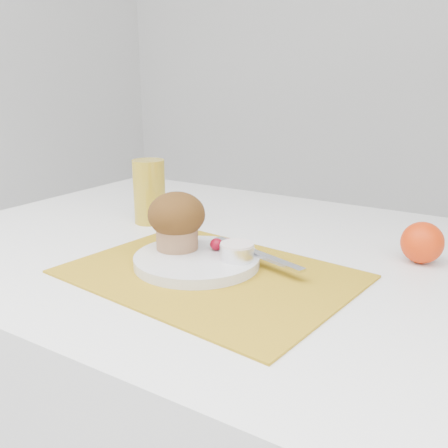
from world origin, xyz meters
The scene contains 11 objects.
table centered at (0.00, 0.05, 0.38)m, with size 1.20×0.80×0.75m, color white.
placemat centered at (0.00, -0.08, 0.75)m, with size 0.41×0.30×0.00m, color #B18618.
plate centered at (-0.03, -0.06, 0.76)m, with size 0.20×0.20×0.02m, color silver.
ramekin centered at (0.03, -0.04, 0.78)m, with size 0.05×0.05×0.02m, color white.
cream centered at (0.03, -0.04, 0.79)m, with size 0.05×0.05×0.01m, color silver.
raspberry_near centered at (-0.02, -0.02, 0.78)m, with size 0.02×0.02×0.02m, color #600210.
raspberry_far centered at (0.00, -0.02, 0.78)m, with size 0.02×0.02×0.02m, color #5E0213.
butter_knife centered at (0.04, -0.01, 0.77)m, with size 0.19×0.02×0.00m, color silver.
orange centered at (0.26, 0.15, 0.78)m, with size 0.07×0.07×0.07m, color red.
juice_glass centered at (-0.26, 0.09, 0.81)m, with size 0.06×0.06×0.13m, color #B49721.
muffin centered at (-0.08, -0.05, 0.82)m, with size 0.09×0.09×0.09m.
Camera 1 is at (0.39, -0.66, 1.04)m, focal length 40.00 mm.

